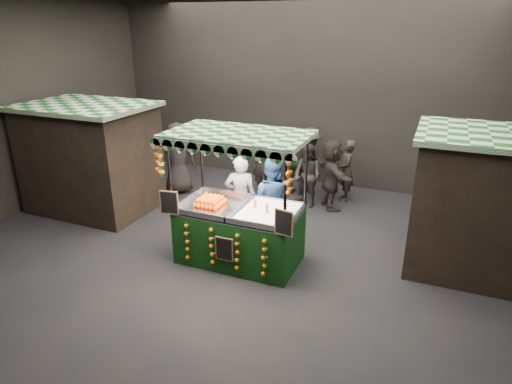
% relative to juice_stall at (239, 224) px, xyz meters
% --- Properties ---
extents(ground, '(12.00, 12.00, 0.00)m').
position_rel_juice_stall_xyz_m(ground, '(-0.02, 0.04, -0.79)').
color(ground, black).
rests_on(ground, ground).
extents(market_hall, '(12.10, 10.10, 5.05)m').
position_rel_juice_stall_xyz_m(market_hall, '(-0.02, 0.04, 2.59)').
color(market_hall, black).
rests_on(market_hall, ground).
extents(neighbour_stall_left, '(3.00, 2.20, 2.60)m').
position_rel_juice_stall_xyz_m(neighbour_stall_left, '(-4.42, 1.04, 0.52)').
color(neighbour_stall_left, black).
rests_on(neighbour_stall_left, ground).
extents(neighbour_stall_right, '(3.00, 2.20, 2.60)m').
position_rel_juice_stall_xyz_m(neighbour_stall_right, '(4.38, 1.54, 0.52)').
color(neighbour_stall_right, black).
rests_on(neighbour_stall_right, ground).
extents(juice_stall, '(2.63, 1.55, 2.55)m').
position_rel_juice_stall_xyz_m(juice_stall, '(0.00, 0.00, 0.00)').
color(juice_stall, black).
rests_on(juice_stall, ground).
extents(vendor_grey, '(0.77, 0.65, 1.81)m').
position_rel_juice_stall_xyz_m(vendor_grey, '(-0.43, 1.00, 0.11)').
color(vendor_grey, gray).
rests_on(vendor_grey, ground).
extents(vendor_blue, '(0.96, 0.78, 1.86)m').
position_rel_juice_stall_xyz_m(vendor_blue, '(0.25, 1.04, 0.14)').
color(vendor_blue, navy).
rests_on(vendor_blue, ground).
extents(shopper_0, '(0.70, 0.53, 1.75)m').
position_rel_juice_stall_xyz_m(shopper_0, '(-0.92, 3.58, 0.08)').
color(shopper_0, black).
rests_on(shopper_0, ground).
extents(shopper_1, '(0.98, 0.92, 1.60)m').
position_rel_juice_stall_xyz_m(shopper_1, '(0.39, 3.19, 0.01)').
color(shopper_1, '#2A2522').
rests_on(shopper_1, ground).
extents(shopper_2, '(1.08, 0.46, 1.83)m').
position_rel_juice_stall_xyz_m(shopper_2, '(-0.09, 3.88, 0.13)').
color(shopper_2, black).
rests_on(shopper_2, ground).
extents(shopper_3, '(1.06, 1.31, 1.77)m').
position_rel_juice_stall_xyz_m(shopper_3, '(0.13, 4.21, 0.10)').
color(shopper_3, black).
rests_on(shopper_3, ground).
extents(shopper_4, '(1.12, 0.99, 1.92)m').
position_rel_juice_stall_xyz_m(shopper_4, '(-3.10, 2.78, 0.17)').
color(shopper_4, black).
rests_on(shopper_4, ground).
extents(shopper_5, '(1.31, 1.66, 1.76)m').
position_rel_juice_stall_xyz_m(shopper_5, '(0.98, 3.29, 0.09)').
color(shopper_5, '#282420').
rests_on(shopper_5, ground).
extents(shopper_6, '(0.51, 0.66, 1.60)m').
position_rel_juice_stall_xyz_m(shopper_6, '(1.21, 3.96, 0.01)').
color(shopper_6, '#2E2A25').
rests_on(shopper_6, ground).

